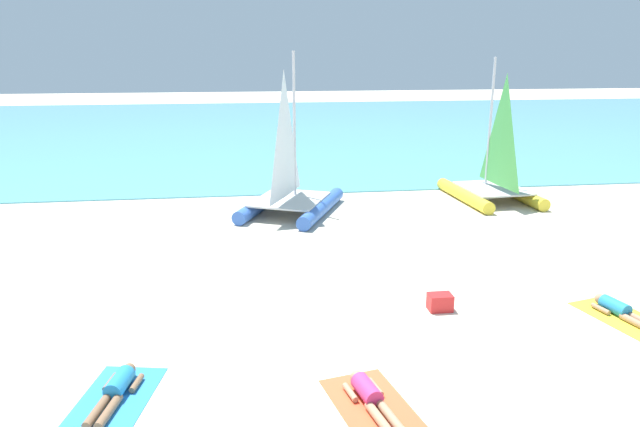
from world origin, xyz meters
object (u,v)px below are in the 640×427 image
at_px(towel_left, 115,398).
at_px(sunbather_left, 116,389).
at_px(towel_right, 622,317).
at_px(towel_middle, 372,405).
at_px(cooler_box, 440,302).
at_px(sailboat_yellow, 492,180).
at_px(sunbather_middle, 370,396).
at_px(sunbather_right, 620,310).
at_px(sailboat_blue, 290,190).

relative_size(towel_left, sunbather_left, 1.22).
xyz_separation_m(towel_left, sunbather_left, (0.01, 0.07, 0.13)).
bearing_deg(towel_right, towel_left, -170.54).
height_order(towel_left, towel_middle, same).
height_order(sunbather_left, cooler_box, cooler_box).
bearing_deg(sailboat_yellow, sunbather_left, -138.88).
bearing_deg(towel_right, sunbather_left, -170.90).
bearing_deg(sunbather_left, sailboat_yellow, 56.57).
relative_size(sailboat_yellow, cooler_box, 10.25).
relative_size(sunbather_left, cooler_box, 3.12).
bearing_deg(sunbather_middle, sunbather_left, 157.44).
bearing_deg(sunbather_right, towel_right, -90.00).
bearing_deg(sunbather_middle, sailboat_yellow, 46.98).
xyz_separation_m(towel_right, sunbather_right, (-0.02, 0.07, 0.13)).
distance_m(sailboat_yellow, cooler_box, 10.17).
distance_m(sailboat_blue, towel_right, 10.91).
distance_m(sailboat_blue, towel_left, 11.28).
height_order(sailboat_blue, sunbather_middle, sailboat_blue).
relative_size(sailboat_blue, cooler_box, 10.68).
relative_size(sunbather_left, sunbather_middle, 1.00).
bearing_deg(sailboat_blue, sunbather_middle, -64.55).
bearing_deg(sunbather_middle, towel_right, 9.50).
relative_size(sailboat_yellow, towel_middle, 2.70).
distance_m(sunbather_right, cooler_box, 3.72).
distance_m(sailboat_yellow, towel_middle, 14.08).
height_order(towel_left, towel_right, same).
distance_m(sunbather_left, towel_right, 9.98).
height_order(towel_left, cooler_box, cooler_box).
bearing_deg(cooler_box, towel_left, -158.15).
bearing_deg(cooler_box, sunbather_right, -12.19).
distance_m(sunbather_left, towel_middle, 4.09).
bearing_deg(sailboat_blue, towel_left, -85.30).
distance_m(sailboat_blue, sunbather_middle, 11.32).
bearing_deg(towel_left, sunbather_middle, -9.55).
bearing_deg(sunbather_right, cooler_box, 154.60).
height_order(towel_left, sunbather_middle, sunbather_middle).
xyz_separation_m(sailboat_yellow, towel_left, (-11.21, -11.34, -0.76)).
bearing_deg(cooler_box, towel_middle, -124.25).
bearing_deg(sunbather_left, sailboat_blue, 82.02).
bearing_deg(sunbather_right, sailboat_yellow, 68.79).
distance_m(towel_left, sunbather_middle, 4.06).
relative_size(sailboat_yellow, sunbather_left, 3.28).
height_order(sailboat_blue, towel_left, sailboat_blue).
height_order(sailboat_blue, sunbather_right, sailboat_blue).
relative_size(sailboat_yellow, towel_left, 2.70).
height_order(sunbather_middle, towel_right, sunbather_middle).
distance_m(sailboat_blue, cooler_box, 8.53).
bearing_deg(towel_left, sailboat_yellow, 45.33).
bearing_deg(towel_middle, towel_left, 169.58).
bearing_deg(sailboat_yellow, cooler_box, -123.49).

